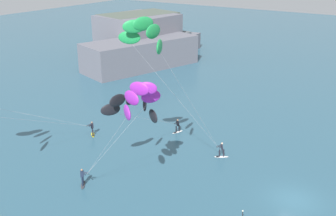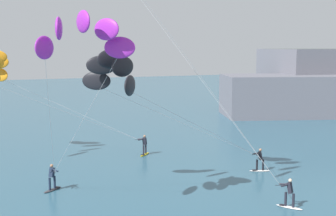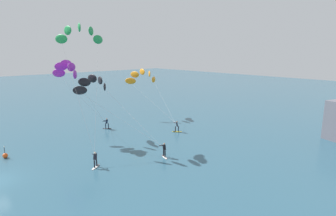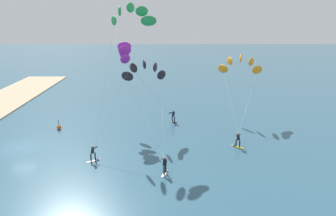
{
  "view_description": "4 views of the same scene",
  "coord_description": "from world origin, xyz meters",
  "px_view_note": "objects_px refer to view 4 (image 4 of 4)",
  "views": [
    {
      "loc": [
        -29.92,
        -6.87,
        19.58
      ],
      "look_at": [
        1.81,
        14.21,
        4.84
      ],
      "focal_mm": 42.24,
      "sensor_mm": 36.0,
      "label": 1
    },
    {
      "loc": [
        -11.85,
        -11.57,
        8.89
      ],
      "look_at": [
        -1.78,
        13.66,
        5.26
      ],
      "focal_mm": 48.86,
      "sensor_mm": 36.0,
      "label": 2
    },
    {
      "loc": [
        27.89,
        -3.41,
        11.76
      ],
      "look_at": [
        3.2,
        19.03,
        4.76
      ],
      "focal_mm": 29.06,
      "sensor_mm": 36.0,
      "label": 3
    },
    {
      "loc": [
        32.72,
        15.95,
        14.07
      ],
      "look_at": [
        -2.12,
        16.06,
        3.81
      ],
      "focal_mm": 34.68,
      "sensor_mm": 36.0,
      "label": 4
    }
  ],
  "objects_px": {
    "marker_buoy": "(59,127)",
    "kitesurfer_far_out": "(127,55)",
    "kitesurfer_nearshore": "(129,19)",
    "kitesurfer_downwind": "(240,66)",
    "kitesurfer_mid_water": "(145,73)"
  },
  "relations": [
    {
      "from": "kitesurfer_downwind",
      "to": "marker_buoy",
      "type": "relative_size",
      "value": 9.68
    },
    {
      "from": "kitesurfer_nearshore",
      "to": "kitesurfer_far_out",
      "type": "xyz_separation_m",
      "value": [
        -2.56,
        -0.76,
        -4.29
      ]
    },
    {
      "from": "kitesurfer_far_out",
      "to": "marker_buoy",
      "type": "distance_m",
      "value": 12.45
    },
    {
      "from": "kitesurfer_mid_water",
      "to": "marker_buoy",
      "type": "xyz_separation_m",
      "value": [
        -0.79,
        -11.01,
        -6.97
      ]
    },
    {
      "from": "kitesurfer_nearshore",
      "to": "marker_buoy",
      "type": "bearing_deg",
      "value": -94.81
    },
    {
      "from": "kitesurfer_mid_water",
      "to": "kitesurfer_downwind",
      "type": "xyz_separation_m",
      "value": [
        -5.98,
        12.46,
        -0.14
      ]
    },
    {
      "from": "kitesurfer_mid_water",
      "to": "kitesurfer_far_out",
      "type": "xyz_separation_m",
      "value": [
        -2.56,
        -2.38,
        1.83
      ]
    },
    {
      "from": "marker_buoy",
      "to": "kitesurfer_far_out",
      "type": "bearing_deg",
      "value": 101.57
    },
    {
      "from": "kitesurfer_nearshore",
      "to": "kitesurfer_downwind",
      "type": "relative_size",
      "value": 1.14
    },
    {
      "from": "kitesurfer_nearshore",
      "to": "marker_buoy",
      "type": "height_order",
      "value": "kitesurfer_nearshore"
    },
    {
      "from": "kitesurfer_far_out",
      "to": "kitesurfer_downwind",
      "type": "height_order",
      "value": "kitesurfer_far_out"
    },
    {
      "from": "kitesurfer_downwind",
      "to": "kitesurfer_far_out",
      "type": "bearing_deg",
      "value": -77.04
    },
    {
      "from": "kitesurfer_nearshore",
      "to": "kitesurfer_mid_water",
      "type": "xyz_separation_m",
      "value": [
        0.01,
        1.62,
        -6.12
      ]
    },
    {
      "from": "kitesurfer_far_out",
      "to": "marker_buoy",
      "type": "bearing_deg",
      "value": -78.43
    },
    {
      "from": "kitesurfer_downwind",
      "to": "marker_buoy",
      "type": "bearing_deg",
      "value": -77.55
    }
  ]
}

